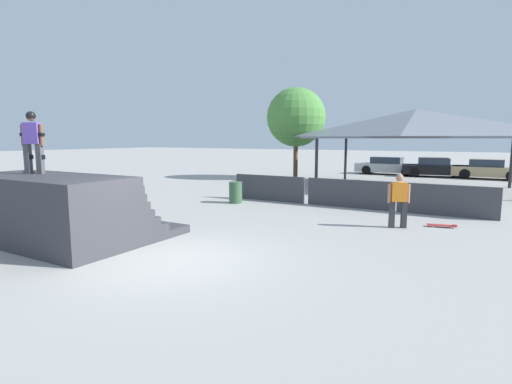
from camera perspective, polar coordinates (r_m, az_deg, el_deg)
name	(u,v)px	position (r m, az deg, el deg)	size (l,w,h in m)	color
ground_plane	(172,260)	(8.81, -11.86, -9.48)	(160.00, 160.00, 0.00)	#A3A09B
quarter_pipe_ramp	(59,212)	(11.20, -26.32, -2.52)	(4.52, 3.63, 1.68)	#38383D
skater_on_deck	(32,138)	(11.65, -29.31, 6.73)	(0.67, 0.40, 1.57)	#4C4C51
skateboard_on_deck	(30,170)	(12.23, -29.52, 2.74)	(0.86, 0.54, 0.09)	blue
bystander_walking	(399,198)	(12.19, 19.70, -0.81)	(0.61, 0.37, 1.57)	#2D2D33
skateboard_on_ground	(443,225)	(12.88, 25.12, -4.34)	(0.83, 0.35, 0.09)	silver
barrier_fence	(348,194)	(15.32, 12.99, -0.22)	(9.84, 0.12, 1.05)	#3D3D42
pavilion_shelter	(416,124)	(22.32, 21.86, 9.01)	(10.36, 5.83, 4.06)	#2D2D33
tree_beside_pavilion	(296,117)	(25.64, 5.75, 10.56)	(3.70, 3.70, 5.75)	brown
trash_bin	(236,192)	(16.00, -2.93, -0.06)	(0.52, 0.52, 0.85)	#385B3D
parked_car_silver	(388,166)	(30.33, 18.33, 3.55)	(4.47, 1.72, 1.27)	#A8AAAF
parked_car_black	(435,168)	(29.56, 24.15, 3.17)	(4.40, 2.38, 1.27)	black
parked_car_tan	(488,170)	(29.43, 30.22, 2.78)	(4.21, 1.84, 1.27)	tan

